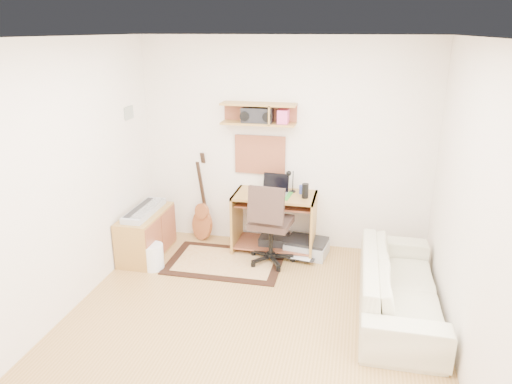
% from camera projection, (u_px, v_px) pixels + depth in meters
% --- Properties ---
extents(floor, '(3.60, 4.00, 0.01)m').
position_uv_depth(floor, '(248.00, 331.00, 4.44)').
color(floor, '#B5884B').
rests_on(floor, ground).
extents(ceiling, '(3.60, 4.00, 0.01)m').
position_uv_depth(ceiling, '(246.00, 37.00, 3.59)').
color(ceiling, white).
rests_on(ceiling, ground).
extents(back_wall, '(3.60, 0.01, 2.60)m').
position_uv_depth(back_wall, '(284.00, 145.00, 5.87)').
color(back_wall, white).
rests_on(back_wall, ground).
extents(left_wall, '(0.01, 4.00, 2.60)m').
position_uv_depth(left_wall, '(56.00, 185.00, 4.38)').
color(left_wall, white).
rests_on(left_wall, ground).
extents(right_wall, '(0.01, 4.00, 2.60)m').
position_uv_depth(right_wall, '(476.00, 216.00, 3.65)').
color(right_wall, white).
rests_on(right_wall, ground).
extents(wall_shelf, '(0.90, 0.25, 0.26)m').
position_uv_depth(wall_shelf, '(258.00, 114.00, 5.68)').
color(wall_shelf, '#B0813E').
rests_on(wall_shelf, back_wall).
extents(cork_board, '(0.64, 0.03, 0.49)m').
position_uv_depth(cork_board, '(260.00, 155.00, 5.95)').
color(cork_board, tan).
rests_on(cork_board, back_wall).
extents(wall_photo, '(0.02, 0.20, 0.15)m').
position_uv_depth(wall_photo, '(129.00, 113.00, 5.62)').
color(wall_photo, '#4C8CBF').
rests_on(wall_photo, left_wall).
extents(desk, '(1.00, 0.55, 0.75)m').
position_uv_depth(desk, '(274.00, 223.00, 5.92)').
color(desk, '#B0813E').
rests_on(desk, floor).
extents(laptop, '(0.34, 0.34, 0.24)m').
position_uv_depth(laptop, '(274.00, 185.00, 5.74)').
color(laptop, silver).
rests_on(laptop, desk).
extents(speaker, '(0.08, 0.08, 0.18)m').
position_uv_depth(speaker, '(305.00, 191.00, 5.65)').
color(speaker, black).
rests_on(speaker, desk).
extents(desk_lamp, '(0.09, 0.09, 0.28)m').
position_uv_depth(desk_lamp, '(293.00, 181.00, 5.84)').
color(desk_lamp, black).
rests_on(desk_lamp, desk).
extents(pencil_cup, '(0.07, 0.07, 0.10)m').
position_uv_depth(pencil_cup, '(302.00, 190.00, 5.81)').
color(pencil_cup, '#323F96').
rests_on(pencil_cup, desk).
extents(boombox, '(0.37, 0.17, 0.19)m').
position_uv_depth(boombox, '(257.00, 115.00, 5.68)').
color(boombox, black).
rests_on(boombox, wall_shelf).
extents(rug, '(1.35, 0.91, 0.02)m').
position_uv_depth(rug, '(225.00, 262.00, 5.72)').
color(rug, beige).
rests_on(rug, floor).
extents(task_chair, '(0.57, 0.57, 1.02)m').
position_uv_depth(task_chair, '(271.00, 223.00, 5.57)').
color(task_chair, '#34251E').
rests_on(task_chair, floor).
extents(cabinet, '(0.40, 0.90, 0.55)m').
position_uv_depth(cabinet, '(146.00, 234.00, 5.84)').
color(cabinet, '#B0813E').
rests_on(cabinet, floor).
extents(music_keyboard, '(0.24, 0.78, 0.07)m').
position_uv_depth(music_keyboard, '(144.00, 211.00, 5.74)').
color(music_keyboard, '#B2B5BA').
rests_on(music_keyboard, cabinet).
extents(guitar, '(0.36, 0.30, 1.16)m').
position_uv_depth(guitar, '(201.00, 198.00, 6.18)').
color(guitar, '#B16236').
rests_on(guitar, floor).
extents(waste_basket, '(0.25, 0.25, 0.30)m').
position_uv_depth(waste_basket, '(153.00, 257.00, 5.54)').
color(waste_basket, white).
rests_on(waste_basket, floor).
extents(printer, '(0.55, 0.46, 0.19)m').
position_uv_depth(printer, '(307.00, 248.00, 5.90)').
color(printer, '#A5A8AA').
rests_on(printer, floor).
extents(sofa, '(0.55, 1.90, 0.74)m').
position_uv_depth(sofa, '(400.00, 277.00, 4.64)').
color(sofa, beige).
rests_on(sofa, floor).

